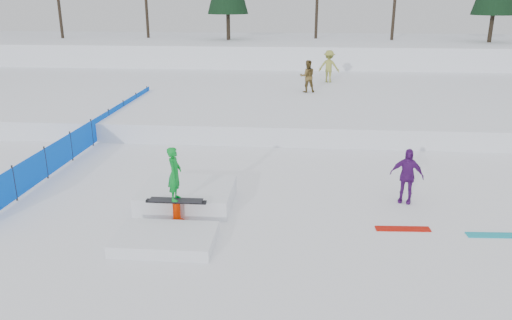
# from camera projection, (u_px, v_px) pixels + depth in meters

# --- Properties ---
(ground) EXTENTS (120.00, 120.00, 0.00)m
(ground) POSITION_uv_depth(u_px,v_px,m) (231.00, 222.00, 13.35)
(ground) COLOR white
(snow_berm) EXTENTS (60.00, 14.00, 2.40)m
(snow_berm) POSITION_uv_depth(u_px,v_px,m) (279.00, 54.00, 41.36)
(snow_berm) COLOR white
(snow_berm) RESTS_ON ground
(snow_midrise) EXTENTS (50.00, 18.00, 0.80)m
(snow_midrise) POSITION_uv_depth(u_px,v_px,m) (268.00, 95.00, 28.37)
(snow_midrise) COLOR white
(snow_midrise) RESTS_ON ground
(safety_fence) EXTENTS (0.05, 16.00, 1.10)m
(safety_fence) POSITION_uv_depth(u_px,v_px,m) (92.00, 133.00, 19.96)
(safety_fence) COLOR blue
(safety_fence) RESTS_ON ground
(walker_olive) EXTENTS (0.93, 0.78, 1.71)m
(walker_olive) POSITION_uv_depth(u_px,v_px,m) (307.00, 76.00, 26.71)
(walker_olive) COLOR brown
(walker_olive) RESTS_ON snow_midrise
(walker_ygreen) EXTENTS (1.35, 0.95, 1.89)m
(walker_ygreen) POSITION_uv_depth(u_px,v_px,m) (329.00, 66.00, 29.80)
(walker_ygreen) COLOR olive
(walker_ygreen) RESTS_ON snow_midrise
(spectator_purple) EXTENTS (1.03, 0.69, 1.63)m
(spectator_purple) POSITION_uv_depth(u_px,v_px,m) (407.00, 176.00, 14.40)
(spectator_purple) COLOR #52176E
(spectator_purple) RESTS_ON ground
(loose_board_red) EXTENTS (1.41, 0.35, 0.03)m
(loose_board_red) POSITION_uv_depth(u_px,v_px,m) (403.00, 229.00, 12.91)
(loose_board_red) COLOR #AC0F04
(loose_board_red) RESTS_ON ground
(loose_board_teal) EXTENTS (1.41, 0.36, 0.03)m
(loose_board_teal) POSITION_uv_depth(u_px,v_px,m) (495.00, 235.00, 12.57)
(loose_board_teal) COLOR teal
(loose_board_teal) RESTS_ON ground
(jib_rail_feature) EXTENTS (2.60, 4.40, 2.11)m
(jib_rail_feature) POSITION_uv_depth(u_px,v_px,m) (182.00, 204.00, 13.71)
(jib_rail_feature) COLOR white
(jib_rail_feature) RESTS_ON ground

